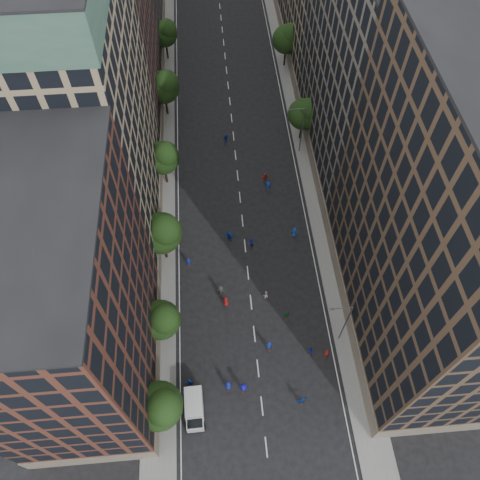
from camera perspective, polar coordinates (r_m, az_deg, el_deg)
The scene contains 37 objects.
ground at distance 75.06m, azimuth -0.26°, elevation 7.59°, with size 240.00×240.00×0.00m, color black.
sidewalk_left at distance 80.51m, azimuth -9.40°, elevation 10.99°, with size 4.00×105.00×0.15m, color slate.
sidewalk_right at distance 81.61m, azimuth 7.93°, elevation 12.00°, with size 4.00×105.00×0.15m, color slate.
bldg_left_a at distance 48.53m, azimuth -20.61°, elevation -8.26°, with size 14.00×22.00×30.00m, color #512A1F.
bldg_left_b at distance 61.33m, azimuth -18.42°, elevation 13.19°, with size 14.00×26.00×34.00m, color #938060.
bldg_left_c at distance 81.16m, azimuth -16.09°, elevation 22.70°, with size 14.00×20.00×28.00m, color #512A1F.
bldg_right_a at distance 50.81m, azimuth 23.97°, elevation 0.67°, with size 14.00×30.00×36.00m, color #4D3929.
bldg_right_b at distance 70.49m, azimuth 15.98°, elevation 19.67°, with size 14.00×28.00×33.00m, color #5F584E.
tree_left_0 at distance 52.51m, azimuth -9.70°, elevation -19.34°, with size 5.20×5.20×8.83m.
tree_left_1 at distance 56.29m, azimuth -9.52°, elevation -9.55°, with size 4.80×4.80×8.21m.
tree_left_2 at distance 61.59m, azimuth -9.47°, elevation 0.94°, with size 5.60×5.60×9.45m.
tree_left_3 at distance 70.99m, azimuth -9.31°, elevation 9.97°, with size 5.00×5.00×8.58m.
tree_left_4 at distance 82.76m, azimuth -9.21°, elevation 18.07°, with size 5.40×5.40×9.08m.
tree_left_5 at distance 96.16m, azimuth -9.11°, elevation 23.72°, with size 4.80×4.80×8.33m.
tree_right_a at distance 78.04m, azimuth 7.91°, elevation 15.10°, with size 5.00×5.00×8.39m.
tree_right_b at distance 93.57m, azimuth 5.83°, elevation 23.32°, with size 5.20×5.20×8.83m.
streetlamp_near at distance 57.18m, azimuth 12.59°, elevation -9.71°, with size 2.64×0.22×9.06m.
streetlamp_far at distance 76.07m, azimuth 7.44°, elevation 13.41°, with size 2.64×0.22×9.06m.
cargo_van at distance 56.84m, azimuth -5.59°, elevation -19.74°, with size 2.27×4.65×2.45m.
skater_0 at distance 57.75m, azimuth -1.45°, elevation -17.29°, with size 0.84×0.55×1.73m, color #1524AA.
skater_1 at distance 59.35m, azimuth 3.53°, elevation -12.75°, with size 0.68×0.45×1.88m, color #1630BA.
skater_2 at distance 59.83m, azimuth 8.53°, elevation -13.20°, with size 0.75×0.58×1.53m, color #122499.
skater_3 at distance 57.53m, azimuth 0.43°, elevation -17.62°, with size 1.25×0.72×1.93m, color #141298.
skater_4 at distance 58.01m, azimuth -6.13°, elevation -16.94°, with size 1.14×0.47×1.95m, color #1540B0.
skater_5 at distance 57.79m, azimuth 7.52°, elevation -18.84°, with size 1.44×0.46×1.56m, color #1440A4.
skater_6 at distance 61.76m, azimuth -1.73°, elevation -7.49°, with size 0.90×0.58×1.83m, color maroon.
skater_7 at distance 59.94m, azimuth 10.47°, elevation -13.40°, with size 0.63×0.41×1.72m, color #AA211C.
skater_8 at distance 62.39m, azimuth 3.13°, elevation -6.71°, with size 0.76×0.59×1.57m, color #ADADA9.
skater_9 at distance 62.57m, azimuth -2.35°, elevation -6.17°, with size 1.12×0.64×1.74m, color #36373B.
skater_10 at distance 61.30m, azimuth 5.64°, elevation -9.12°, with size 0.92×0.38×1.58m, color #1F6833.
skater_11 at distance 67.03m, azimuth -1.31°, elevation 0.46°, with size 1.67×0.53×1.80m, color #163FB5.
skater_12 at distance 67.85m, azimuth 6.63°, elevation 0.93°, with size 0.88×0.57×1.80m, color #1548AF.
skater_13 at distance 65.14m, azimuth -6.31°, elevation -2.65°, with size 0.62×0.41×1.70m, color #1525B1.
skater_14 at distance 66.45m, azimuth 1.30°, elevation -0.32°, with size 0.84×0.66×1.73m, color #1523AC.
skater_15 at distance 72.86m, azimuth 3.42°, elevation 6.56°, with size 1.16×0.66×1.79m, color #1535AF.
skater_16 at distance 79.78m, azimuth -1.76°, elevation 12.21°, with size 1.12×0.47×1.91m, color navy.
skater_17 at distance 74.16m, azimuth 3.07°, elevation 7.61°, with size 1.45×0.46×1.57m, color #AB2E1C.
Camera 1 is at (-3.74, -9.64, 56.18)m, focal length 35.00 mm.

